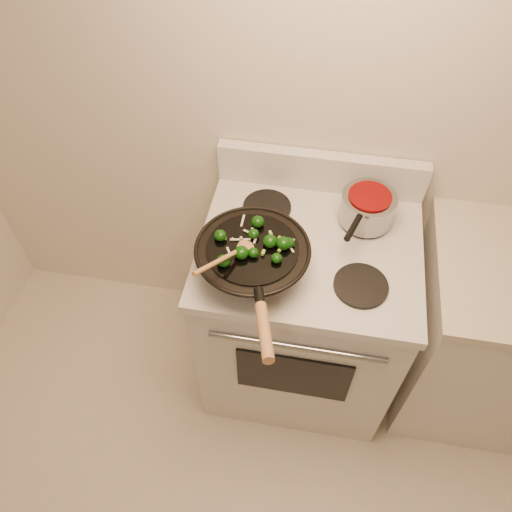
# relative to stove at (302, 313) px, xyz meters

# --- Properties ---
(stove) EXTENTS (0.78, 0.67, 1.08)m
(stove) POSITION_rel_stove_xyz_m (0.00, 0.00, 0.00)
(stove) COLOR silver
(stove) RESTS_ON ground
(wok) EXTENTS (0.37, 0.61, 0.20)m
(wok) POSITION_rel_stove_xyz_m (-0.18, -0.16, 0.53)
(wok) COLOR black
(wok) RESTS_ON stove
(stirfry) EXTENTS (0.26, 0.23, 0.04)m
(stirfry) POSITION_rel_stove_xyz_m (-0.17, -0.15, 0.59)
(stirfry) COLOR black
(stirfry) RESTS_ON wok
(wooden_spoon) EXTENTS (0.15, 0.24, 0.10)m
(wooden_spoon) POSITION_rel_stove_xyz_m (-0.23, -0.22, 0.61)
(wooden_spoon) COLOR #9E6D3E
(wooden_spoon) RESTS_ON wok
(saucepan) EXTENTS (0.19, 0.31, 0.11)m
(saucepan) POSITION_rel_stove_xyz_m (0.18, 0.15, 0.52)
(saucepan) COLOR gray
(saucepan) RESTS_ON stove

